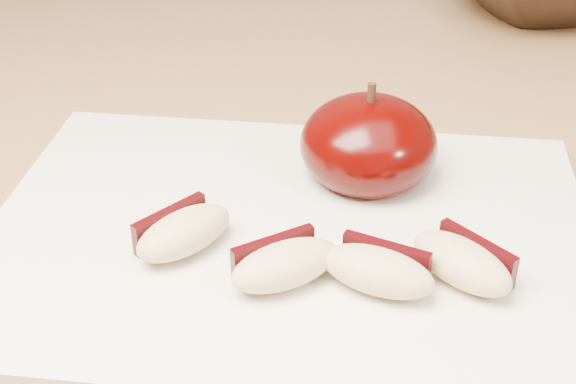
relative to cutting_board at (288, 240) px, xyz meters
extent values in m
cube|color=silver|center=(0.05, 0.84, -0.46)|extent=(2.40, 0.60, 0.90)
cube|color=#956740|center=(0.05, 0.14, -0.03)|extent=(1.64, 0.64, 0.04)
cube|color=silver|center=(0.00, 0.00, 0.00)|extent=(0.39, 0.35, 0.01)
ellipsoid|color=black|center=(0.06, 0.04, 0.03)|extent=(0.09, 0.09, 0.06)
cylinder|color=black|center=(0.06, 0.04, 0.06)|extent=(0.01, 0.01, 0.01)
ellipsoid|color=tan|center=(-0.06, 0.00, 0.02)|extent=(0.06, 0.05, 0.02)
cube|color=black|center=(-0.06, 0.01, 0.02)|extent=(0.04, 0.03, 0.02)
ellipsoid|color=tan|center=(-0.01, -0.04, 0.02)|extent=(0.06, 0.04, 0.02)
cube|color=black|center=(-0.02, -0.03, 0.02)|extent=(0.04, 0.02, 0.02)
ellipsoid|color=tan|center=(0.03, -0.06, 0.02)|extent=(0.06, 0.06, 0.02)
cube|color=black|center=(0.04, -0.05, 0.02)|extent=(0.04, 0.03, 0.02)
ellipsoid|color=tan|center=(0.07, -0.06, 0.02)|extent=(0.05, 0.06, 0.02)
cube|color=black|center=(0.08, -0.06, 0.02)|extent=(0.02, 0.04, 0.02)
camera|label=1|loc=(-0.09, -0.34, 0.26)|focal=50.00mm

